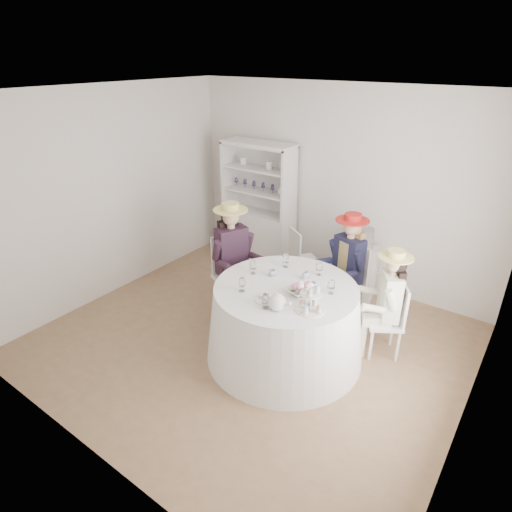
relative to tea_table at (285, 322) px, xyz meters
The scene contains 23 objects.
ground 0.61m from the tea_table, behind, with size 4.50×4.50×0.00m, color brown.
ceiling 2.32m from the tea_table, behind, with size 4.50×4.50×0.00m, color white.
wall_back 2.23m from the tea_table, 102.49° to the left, with size 4.50×4.50×0.00m, color silver.
wall_front 2.26m from the tea_table, 102.30° to the right, with size 4.50×4.50×0.00m, color silver.
wall_left 2.84m from the tea_table, behind, with size 4.50×4.50×0.00m, color silver.
wall_right 2.03m from the tea_table, ahead, with size 4.50×4.50×0.00m, color silver.
tea_table is the anchor object (origin of this frame).
hutch 2.37m from the tea_table, 132.09° to the left, with size 1.21×0.69×1.87m.
side_table 1.68m from the tea_table, 85.84° to the left, with size 0.44×0.44×0.69m, color silver.
hatbox 1.72m from the tea_table, 85.84° to the left, with size 0.29×0.29×0.29m, color black.
guest_left 1.14m from the tea_table, 159.37° to the left, with size 0.61×0.55×1.45m.
guest_mid 1.13m from the tea_table, 79.42° to the left, with size 0.52×0.57×1.37m.
guest_right 1.11m from the tea_table, 37.76° to the left, with size 0.54×0.50×1.25m.
spare_chair 1.50m from the tea_table, 113.91° to the left, with size 0.51×0.51×0.88m.
teacup_a 0.54m from the tea_table, 155.55° to the left, with size 0.08×0.08×0.06m, color white.
teacup_b 0.54m from the tea_table, 75.31° to the left, with size 0.08×0.08×0.07m, color white.
teacup_c 0.53m from the tea_table, 27.55° to the left, with size 0.08×0.08×0.06m, color white.
flower_bowl 0.50m from the tea_table, 16.01° to the right, with size 0.24×0.24×0.06m, color white.
flower_arrangement 0.57m from the tea_table, ahead, with size 0.19×0.19×0.07m.
table_teapot 0.66m from the tea_table, 68.94° to the right, with size 0.24×0.17×0.18m.
sandwich_plate 0.55m from the tea_table, 92.87° to the right, with size 0.25×0.25×0.05m.
cupcake_stand 0.71m from the tea_table, 30.39° to the right, with size 0.27×0.27×0.25m.
stemware_set 0.50m from the tea_table, 20.56° to the left, with size 0.96×0.96×0.15m.
Camera 1 is at (2.41, -3.25, 3.03)m, focal length 30.00 mm.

